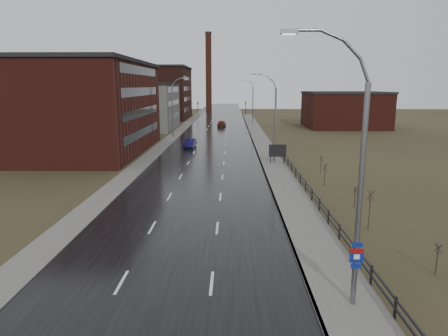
{
  "coord_description": "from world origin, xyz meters",
  "views": [
    {
      "loc": [
        3.27,
        -14.59,
        9.86
      ],
      "look_at": [
        2.65,
        18.59,
        3.0
      ],
      "focal_mm": 32.0,
      "sensor_mm": 36.0,
      "label": 1
    }
  ],
  "objects_px": {
    "billboard": "(277,151)",
    "car_near": "(190,144)",
    "car_far": "(222,124)",
    "streetlight_main": "(354,177)"
  },
  "relations": [
    {
      "from": "streetlight_main",
      "to": "billboard",
      "type": "distance_m",
      "value": 33.52
    },
    {
      "from": "car_near",
      "to": "billboard",
      "type": "bearing_deg",
      "value": -44.04
    },
    {
      "from": "car_near",
      "to": "car_far",
      "type": "distance_m",
      "value": 34.52
    },
    {
      "from": "billboard",
      "to": "car_far",
      "type": "relative_size",
      "value": 0.59
    },
    {
      "from": "streetlight_main",
      "to": "billboard",
      "type": "xyz_separation_m",
      "value": [
        0.63,
        33.23,
        -4.31
      ]
    },
    {
      "from": "streetlight_main",
      "to": "billboard",
      "type": "bearing_deg",
      "value": 88.92
    },
    {
      "from": "billboard",
      "to": "car_near",
      "type": "height_order",
      "value": "billboard"
    },
    {
      "from": "billboard",
      "to": "car_near",
      "type": "xyz_separation_m",
      "value": [
        -12.48,
        13.73,
        -1.04
      ]
    },
    {
      "from": "streetlight_main",
      "to": "car_far",
      "type": "bearing_deg",
      "value": 95.35
    },
    {
      "from": "car_near",
      "to": "car_far",
      "type": "bearing_deg",
      "value": 86.62
    }
  ]
}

